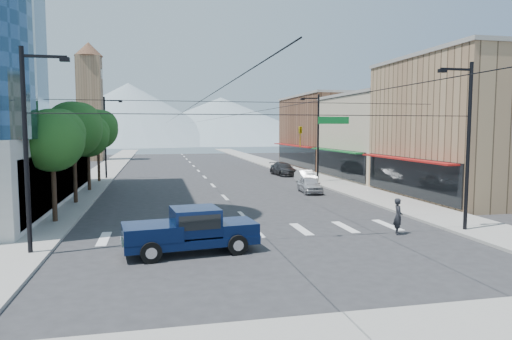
{
  "coord_description": "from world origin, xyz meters",
  "views": [
    {
      "loc": [
        -5.31,
        -22.17,
        5.53
      ],
      "look_at": [
        0.65,
        5.19,
        3.0
      ],
      "focal_mm": 32.0,
      "sensor_mm": 36.0,
      "label": 1
    }
  ],
  "objects_px": {
    "parked_car_mid": "(306,177)",
    "parked_car_far": "(283,169)",
    "pickup_truck": "(190,230)",
    "pedestrian": "(398,216)",
    "parked_car_near": "(310,185)"
  },
  "relations": [
    {
      "from": "pickup_truck",
      "to": "pedestrian",
      "type": "relative_size",
      "value": 3.24
    },
    {
      "from": "parked_car_mid",
      "to": "parked_car_far",
      "type": "height_order",
      "value": "parked_car_far"
    },
    {
      "from": "parked_car_mid",
      "to": "pedestrian",
      "type": "bearing_deg",
      "value": -93.59
    },
    {
      "from": "parked_car_mid",
      "to": "parked_car_far",
      "type": "bearing_deg",
      "value": 92.53
    },
    {
      "from": "parked_car_near",
      "to": "parked_car_far",
      "type": "xyz_separation_m",
      "value": [
        1.8,
        14.83,
        0.05
      ]
    },
    {
      "from": "parked_car_near",
      "to": "pickup_truck",
      "type": "bearing_deg",
      "value": -118.9
    },
    {
      "from": "parked_car_near",
      "to": "parked_car_mid",
      "type": "distance_m",
      "value": 6.72
    },
    {
      "from": "pickup_truck",
      "to": "parked_car_near",
      "type": "distance_m",
      "value": 20.71
    },
    {
      "from": "pickup_truck",
      "to": "parked_car_far",
      "type": "relative_size",
      "value": 1.21
    },
    {
      "from": "pickup_truck",
      "to": "parked_car_mid",
      "type": "relative_size",
      "value": 1.52
    },
    {
      "from": "pickup_truck",
      "to": "pedestrian",
      "type": "xyz_separation_m",
      "value": [
        10.93,
        1.31,
        -0.1
      ]
    },
    {
      "from": "pickup_truck",
      "to": "pedestrian",
      "type": "distance_m",
      "value": 11.0
    },
    {
      "from": "pedestrian",
      "to": "parked_car_near",
      "type": "distance_m",
      "value": 15.91
    },
    {
      "from": "pickup_truck",
      "to": "pedestrian",
      "type": "bearing_deg",
      "value": -0.29
    },
    {
      "from": "pedestrian",
      "to": "pickup_truck",
      "type": "bearing_deg",
      "value": 115.66
    }
  ]
}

